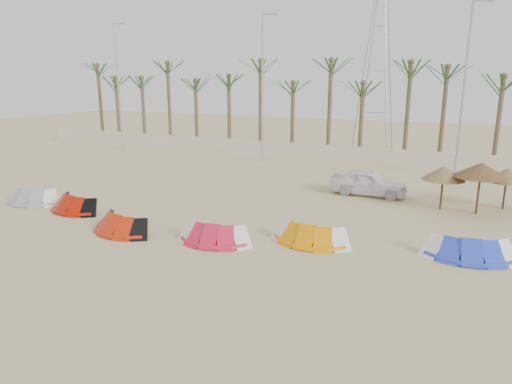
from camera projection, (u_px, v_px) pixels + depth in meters
The scene contains 17 objects.
ground at pixel (184, 266), 15.95m from camera, with size 120.00×120.00×0.00m, color tan.
boundary_wall at pixel (344, 155), 35.13m from camera, with size 60.00×0.30×1.30m, color beige.
palm_line at pixel (361, 77), 34.77m from camera, with size 52.00×4.00×7.70m.
lamp_a at pixel (119, 85), 40.32m from camera, with size 1.25×0.14×11.00m.
lamp_b at pixel (263, 86), 34.58m from camera, with size 1.25×0.14×11.00m.
lamp_c at pixel (464, 88), 28.83m from camera, with size 1.25×0.14×11.00m.
pylon at pixel (372, 153), 40.15m from camera, with size 3.00×3.00×14.00m, color #A5A8AD, non-canonical shape.
kite_grey at pixel (36, 195), 23.97m from camera, with size 3.24×1.87×0.90m.
kite_red_left at pixel (78, 202), 22.56m from camera, with size 3.25×1.94×0.90m.
kite_red_mid at pixel (125, 222), 19.46m from camera, with size 3.25×1.98×0.90m.
kite_red_right at pixel (218, 232), 18.22m from camera, with size 3.12×1.81×0.90m.
kite_orange at pixel (312, 232), 18.18m from camera, with size 3.23×1.66×0.90m.
kite_blue at pixel (470, 246), 16.66m from camera, with size 3.37×1.90×0.90m.
parasol_left at pixel (444, 173), 22.36m from camera, with size 2.09×2.09×2.21m.
parasol_mid at pixel (481, 170), 21.49m from camera, with size 2.49×2.49×2.53m.
parasol_right at pixel (507, 175), 22.50m from camera, with size 1.86×1.86×2.08m.
car at pixel (368, 183), 25.42m from camera, with size 1.68×4.17×1.42m, color white.
Camera 1 is at (8.58, -12.38, 6.38)m, focal length 32.00 mm.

